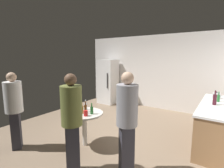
# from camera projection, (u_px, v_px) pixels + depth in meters

# --- Properties ---
(ground_plane) EXTENTS (5.20, 5.20, 0.10)m
(ground_plane) POSITION_uv_depth(u_px,v_px,m) (112.00, 132.00, 4.52)
(ground_plane) COLOR #7A6651
(wall_back) EXTENTS (5.32, 0.06, 2.70)m
(wall_back) POSITION_uv_depth(u_px,v_px,m) (151.00, 72.00, 6.46)
(wall_back) COLOR silver
(wall_back) RESTS_ON ground_plane
(refrigerator) EXTENTS (0.70, 0.68, 1.80)m
(refrigerator) POSITION_uv_depth(u_px,v_px,m) (108.00, 82.00, 7.10)
(refrigerator) COLOR white
(refrigerator) RESTS_ON ground_plane
(kitchen_counter) EXTENTS (0.64, 2.16, 0.90)m
(kitchen_counter) POSITION_uv_depth(u_px,v_px,m) (215.00, 124.00, 3.75)
(kitchen_counter) COLOR olive
(kitchen_counter) RESTS_ON ground_plane
(kettle) EXTENTS (0.24, 0.17, 0.18)m
(kettle) POSITION_uv_depth(u_px,v_px,m) (217.00, 96.00, 4.18)
(kettle) COLOR #B2B2B7
(kettle) RESTS_ON kitchen_counter
(wine_bottle_on_counter) EXTENTS (0.08, 0.08, 0.31)m
(wine_bottle_on_counter) POSITION_uv_depth(u_px,v_px,m) (215.00, 99.00, 3.62)
(wine_bottle_on_counter) COLOR #3F141E
(wine_bottle_on_counter) RESTS_ON kitchen_counter
(beer_bottle_on_counter) EXTENTS (0.06, 0.06, 0.23)m
(beer_bottle_on_counter) POSITION_uv_depth(u_px,v_px,m) (218.00, 98.00, 3.88)
(beer_bottle_on_counter) COLOR #26662D
(beer_bottle_on_counter) RESTS_ON kitchen_counter
(foreground_table) EXTENTS (0.80, 0.80, 0.73)m
(foreground_table) POSITION_uv_depth(u_px,v_px,m) (84.00, 117.00, 3.66)
(foreground_table) COLOR beige
(foreground_table) RESTS_ON ground_plane
(beer_bottle_amber) EXTENTS (0.06, 0.06, 0.23)m
(beer_bottle_amber) POSITION_uv_depth(u_px,v_px,m) (82.00, 110.00, 3.56)
(beer_bottle_amber) COLOR #8C5919
(beer_bottle_amber) RESTS_ON foreground_table
(beer_bottle_brown) EXTENTS (0.06, 0.06, 0.23)m
(beer_bottle_brown) POSITION_uv_depth(u_px,v_px,m) (85.00, 108.00, 3.68)
(beer_bottle_brown) COLOR #593314
(beer_bottle_brown) RESTS_ON foreground_table
(beer_bottle_green) EXTENTS (0.06, 0.06, 0.23)m
(beer_bottle_green) POSITION_uv_depth(u_px,v_px,m) (92.00, 110.00, 3.54)
(beer_bottle_green) COLOR #26662D
(beer_bottle_green) RESTS_ON foreground_table
(beer_bottle_clear) EXTENTS (0.06, 0.06, 0.23)m
(beer_bottle_clear) POSITION_uv_depth(u_px,v_px,m) (86.00, 106.00, 3.82)
(beer_bottle_clear) COLOR silver
(beer_bottle_clear) RESTS_ON foreground_table
(plastic_cup_red) EXTENTS (0.08, 0.08, 0.11)m
(plastic_cup_red) POSITION_uv_depth(u_px,v_px,m) (86.00, 113.00, 3.43)
(plastic_cup_red) COLOR red
(plastic_cup_red) RESTS_ON foreground_table
(person_in_gray_shirt) EXTENTS (0.48, 0.48, 1.68)m
(person_in_gray_shirt) POSITION_uv_depth(u_px,v_px,m) (127.00, 116.00, 2.70)
(person_in_gray_shirt) COLOR #2D2D38
(person_in_gray_shirt) RESTS_ON ground_plane
(person_in_olive_shirt) EXTENTS (0.48, 0.48, 1.65)m
(person_in_olive_shirt) POSITION_uv_depth(u_px,v_px,m) (72.00, 116.00, 2.76)
(person_in_olive_shirt) COLOR #2D2D38
(person_in_olive_shirt) RESTS_ON ground_plane
(person_in_white_shirt) EXTENTS (0.48, 0.48, 1.61)m
(person_in_white_shirt) POSITION_uv_depth(u_px,v_px,m) (14.00, 105.00, 3.48)
(person_in_white_shirt) COLOR #2D2D38
(person_in_white_shirt) RESTS_ON ground_plane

